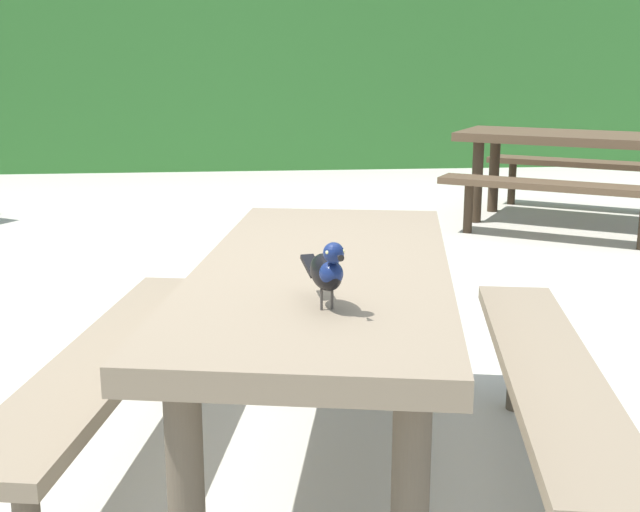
% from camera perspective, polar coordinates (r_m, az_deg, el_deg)
% --- Properties ---
extents(ground_plane, '(60.00, 60.00, 0.00)m').
position_cam_1_polar(ground_plane, '(2.97, -6.60, -13.65)').
color(ground_plane, beige).
extents(hedge_wall, '(28.00, 2.29, 2.33)m').
position_cam_1_polar(hedge_wall, '(10.93, -6.17, 12.74)').
color(hedge_wall, '#387A33').
rests_on(hedge_wall, ground).
extents(picnic_table_foreground, '(1.98, 2.00, 0.74)m').
position_cam_1_polar(picnic_table_foreground, '(2.57, 0.26, -4.49)').
color(picnic_table_foreground, '#84725B').
rests_on(picnic_table_foreground, ground).
extents(bird_grackle, '(0.10, 0.28, 0.18)m').
position_cam_1_polar(bird_grackle, '(2.04, 0.50, -0.99)').
color(bird_grackle, black).
rests_on(bird_grackle, picnic_table_foreground).
extents(picnic_table_mid_left, '(2.34, 2.33, 0.74)m').
position_cam_1_polar(picnic_table_mid_left, '(6.99, 17.07, 6.61)').
color(picnic_table_mid_left, brown).
rests_on(picnic_table_mid_left, ground).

